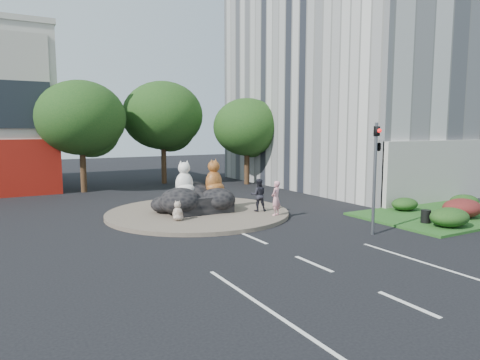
{
  "coord_description": "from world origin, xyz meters",
  "views": [
    {
      "loc": [
        -9.43,
        -11.41,
        4.74
      ],
      "look_at": [
        1.76,
        8.38,
        2.0
      ],
      "focal_mm": 32.0,
      "sensor_mm": 36.0,
      "label": 1
    }
  ],
  "objects_px": {
    "cat_white": "(184,178)",
    "kitten_white": "(229,203)",
    "cat_tabby": "(214,176)",
    "pedestrian_pink": "(276,198)",
    "litter_bin": "(426,216)",
    "pedestrian_dark": "(258,195)",
    "kitten_calico": "(178,210)"
  },
  "relations": [
    {
      "from": "kitten_calico",
      "to": "pedestrian_pink",
      "type": "bearing_deg",
      "value": 34.66
    },
    {
      "from": "kitten_white",
      "to": "litter_bin",
      "type": "relative_size",
      "value": 1.38
    },
    {
      "from": "kitten_calico",
      "to": "pedestrian_pink",
      "type": "height_order",
      "value": "pedestrian_pink"
    },
    {
      "from": "cat_tabby",
      "to": "kitten_white",
      "type": "distance_m",
      "value": 1.77
    },
    {
      "from": "cat_white",
      "to": "pedestrian_dark",
      "type": "height_order",
      "value": "cat_white"
    },
    {
      "from": "pedestrian_dark",
      "to": "pedestrian_pink",
      "type": "bearing_deg",
      "value": 122.14
    },
    {
      "from": "cat_white",
      "to": "pedestrian_pink",
      "type": "bearing_deg",
      "value": -43.9
    },
    {
      "from": "pedestrian_dark",
      "to": "cat_tabby",
      "type": "bearing_deg",
      "value": -17.63
    },
    {
      "from": "cat_tabby",
      "to": "pedestrian_pink",
      "type": "bearing_deg",
      "value": -84.84
    },
    {
      "from": "kitten_calico",
      "to": "kitten_white",
      "type": "bearing_deg",
      "value": 64.34
    },
    {
      "from": "cat_white",
      "to": "kitten_white",
      "type": "xyz_separation_m",
      "value": [
        2.17,
        -1.19,
        -1.41
      ]
    },
    {
      "from": "cat_white",
      "to": "litter_bin",
      "type": "height_order",
      "value": "cat_white"
    },
    {
      "from": "litter_bin",
      "to": "kitten_white",
      "type": "bearing_deg",
      "value": 135.42
    },
    {
      "from": "pedestrian_pink",
      "to": "kitten_calico",
      "type": "bearing_deg",
      "value": -44.79
    },
    {
      "from": "cat_white",
      "to": "pedestrian_pink",
      "type": "xyz_separation_m",
      "value": [
        3.76,
        -3.41,
        -0.95
      ]
    },
    {
      "from": "pedestrian_pink",
      "to": "pedestrian_dark",
      "type": "xyz_separation_m",
      "value": [
        -0.2,
        1.41,
        -0.01
      ]
    },
    {
      "from": "litter_bin",
      "to": "pedestrian_pink",
      "type": "bearing_deg",
      "value": 139.03
    },
    {
      "from": "cat_white",
      "to": "kitten_white",
      "type": "distance_m",
      "value": 2.85
    },
    {
      "from": "cat_tabby",
      "to": "kitten_white",
      "type": "bearing_deg",
      "value": -88.7
    },
    {
      "from": "kitten_white",
      "to": "pedestrian_pink",
      "type": "height_order",
      "value": "pedestrian_pink"
    },
    {
      "from": "cat_white",
      "to": "pedestrian_pink",
      "type": "distance_m",
      "value": 5.16
    },
    {
      "from": "cat_tabby",
      "to": "pedestrian_dark",
      "type": "xyz_separation_m",
      "value": [
        1.9,
        -1.7,
        -0.98
      ]
    },
    {
      "from": "cat_white",
      "to": "litter_bin",
      "type": "relative_size",
      "value": 2.97
    },
    {
      "from": "cat_tabby",
      "to": "kitten_white",
      "type": "relative_size",
      "value": 2.2
    },
    {
      "from": "kitten_white",
      "to": "pedestrian_pink",
      "type": "bearing_deg",
      "value": -74.37
    },
    {
      "from": "litter_bin",
      "to": "pedestrian_dark",
      "type": "bearing_deg",
      "value": 132.77
    },
    {
      "from": "kitten_white",
      "to": "pedestrian_pink",
      "type": "distance_m",
      "value": 2.76
    },
    {
      "from": "kitten_calico",
      "to": "kitten_white",
      "type": "distance_m",
      "value": 3.52
    },
    {
      "from": "cat_tabby",
      "to": "litter_bin",
      "type": "distance_m",
      "value": 11.21
    },
    {
      "from": "cat_tabby",
      "to": "kitten_white",
      "type": "xyz_separation_m",
      "value": [
        0.52,
        -0.89,
        -1.44
      ]
    },
    {
      "from": "kitten_calico",
      "to": "pedestrian_dark",
      "type": "height_order",
      "value": "pedestrian_dark"
    },
    {
      "from": "kitten_calico",
      "to": "pedestrian_dark",
      "type": "xyz_separation_m",
      "value": [
        4.78,
        0.1,
        0.4
      ]
    }
  ]
}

